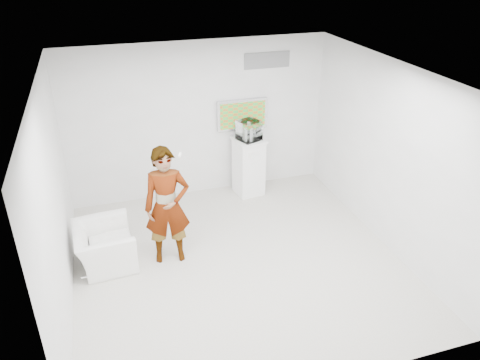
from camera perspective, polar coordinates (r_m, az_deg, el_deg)
The scene contains 10 objects.
room at distance 6.75m, azimuth -0.32°, elevation 0.28°, with size 5.01×5.01×3.00m.
tv at distance 9.12m, azimuth 0.26°, elevation 7.99°, with size 1.00×0.08×0.60m, color #BCBCC1.
logo_decal at distance 9.03m, azimuth 3.32°, elevation 14.37°, with size 0.90×0.02×0.30m, color slate.
person at distance 7.20m, azimuth -8.87°, elevation -3.18°, with size 0.70×0.46×1.91m, color white.
armchair at distance 7.64m, azimuth -16.18°, elevation -7.71°, with size 1.00×0.87×0.65m, color white.
pedestal at distance 9.23m, azimuth 1.06°, elevation 1.66°, with size 0.56×0.56×1.15m, color white.
floor_uplight at distance 9.62m, azimuth 0.94°, elevation -0.20°, with size 0.16×0.16×0.25m, color silver.
vitrine at distance 8.92m, azimuth 1.10°, elevation 6.07°, with size 0.38×0.38×0.38m, color white.
console at distance 8.95m, azimuth 1.09°, elevation 5.65°, with size 0.05×0.17×0.23m, color white.
wii_remote at distance 6.99m, azimuth -7.34°, elevation 3.04°, with size 0.03×0.13×0.03m, color white.
Camera 1 is at (-1.76, -5.75, 4.57)m, focal length 35.00 mm.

